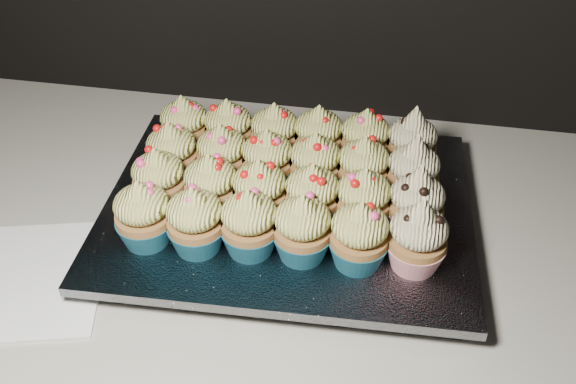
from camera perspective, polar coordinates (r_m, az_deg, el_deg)
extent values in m
cube|color=beige|center=(0.84, -15.55, -3.22)|extent=(2.44, 0.64, 0.04)
cube|color=white|center=(0.78, -22.50, -7.17)|extent=(0.22, 0.22, 0.00)
cube|color=black|center=(0.78, 0.00, -2.22)|extent=(0.41, 0.32, 0.02)
cube|color=silver|center=(0.77, 0.00, -1.27)|extent=(0.45, 0.36, 0.01)
cone|color=#185C74|center=(0.73, -12.50, -3.36)|extent=(0.06, 0.06, 0.03)
ellipsoid|color=#DAD56E|center=(0.70, -12.93, -1.06)|extent=(0.06, 0.06, 0.04)
cone|color=#DAD56E|center=(0.69, -13.20, 0.40)|extent=(0.03, 0.03, 0.02)
cone|color=#185C74|center=(0.71, -8.06, -3.97)|extent=(0.06, 0.06, 0.03)
ellipsoid|color=#DAD56E|center=(0.68, -8.35, -1.64)|extent=(0.06, 0.06, 0.04)
cone|color=#DAD56E|center=(0.67, -8.53, -0.15)|extent=(0.03, 0.03, 0.02)
cone|color=#185C74|center=(0.70, -3.39, -4.22)|extent=(0.06, 0.06, 0.03)
ellipsoid|color=#DAD56E|center=(0.67, -3.51, -1.86)|extent=(0.06, 0.06, 0.04)
cone|color=#DAD56E|center=(0.66, -3.58, -0.35)|extent=(0.03, 0.03, 0.02)
cone|color=#185C74|center=(0.69, 1.25, -4.69)|extent=(0.06, 0.06, 0.03)
ellipsoid|color=#DAD56E|center=(0.67, 1.29, -2.33)|extent=(0.06, 0.06, 0.04)
cone|color=#DAD56E|center=(0.65, 1.32, -0.82)|extent=(0.03, 0.03, 0.02)
cone|color=#185C74|center=(0.69, 6.21, -5.34)|extent=(0.06, 0.06, 0.03)
ellipsoid|color=#DAD56E|center=(0.66, 6.44, -2.99)|extent=(0.06, 0.06, 0.04)
cone|color=#DAD56E|center=(0.65, 6.58, -1.47)|extent=(0.03, 0.03, 0.02)
cone|color=#AD1827|center=(0.69, 11.20, -5.48)|extent=(0.06, 0.06, 0.03)
ellipsoid|color=beige|center=(0.67, 11.60, -3.16)|extent=(0.06, 0.06, 0.04)
cone|color=beige|center=(0.65, 11.91, -1.33)|extent=(0.03, 0.03, 0.03)
cone|color=#185C74|center=(0.77, -11.17, -0.37)|extent=(0.06, 0.06, 0.03)
ellipsoid|color=#DAD56E|center=(0.74, -11.53, 1.89)|extent=(0.06, 0.06, 0.04)
cone|color=#DAD56E|center=(0.73, -11.76, 3.32)|extent=(0.03, 0.03, 0.02)
cone|color=#185C74|center=(0.75, -6.72, -0.92)|extent=(0.06, 0.06, 0.03)
ellipsoid|color=#DAD56E|center=(0.73, -6.94, 1.37)|extent=(0.06, 0.06, 0.04)
cone|color=#DAD56E|center=(0.71, -7.08, 2.84)|extent=(0.03, 0.03, 0.02)
cone|color=#185C74|center=(0.74, -2.49, -1.41)|extent=(0.06, 0.06, 0.03)
ellipsoid|color=#DAD56E|center=(0.71, -2.57, 0.91)|extent=(0.06, 0.06, 0.04)
cone|color=#DAD56E|center=(0.70, -2.63, 2.39)|extent=(0.03, 0.03, 0.02)
cone|color=#185C74|center=(0.73, 2.11, -1.82)|extent=(0.06, 0.06, 0.03)
ellipsoid|color=#DAD56E|center=(0.71, 2.18, 0.51)|extent=(0.06, 0.06, 0.04)
cone|color=#DAD56E|center=(0.69, 2.23, 1.99)|extent=(0.03, 0.03, 0.02)
cone|color=#185C74|center=(0.73, 6.56, -2.18)|extent=(0.06, 0.06, 0.03)
ellipsoid|color=#DAD56E|center=(0.71, 6.78, 0.14)|extent=(0.06, 0.06, 0.04)
cone|color=#DAD56E|center=(0.69, 6.92, 1.62)|extent=(0.03, 0.03, 0.02)
cone|color=#AD1827|center=(0.73, 11.08, -2.52)|extent=(0.06, 0.06, 0.03)
ellipsoid|color=beige|center=(0.71, 11.45, -0.22)|extent=(0.06, 0.06, 0.04)
cone|color=beige|center=(0.69, 11.74, 1.57)|extent=(0.03, 0.03, 0.03)
cone|color=#185C74|center=(0.81, -10.08, 2.02)|extent=(0.06, 0.06, 0.03)
ellipsoid|color=#DAD56E|center=(0.79, -10.38, 4.23)|extent=(0.06, 0.06, 0.04)
cone|color=#DAD56E|center=(0.77, -10.58, 5.63)|extent=(0.03, 0.03, 0.02)
cone|color=#185C74|center=(0.80, -5.76, 1.88)|extent=(0.06, 0.06, 0.03)
ellipsoid|color=#DAD56E|center=(0.77, -5.94, 4.12)|extent=(0.06, 0.06, 0.04)
cone|color=#DAD56E|center=(0.76, -6.05, 5.54)|extent=(0.03, 0.03, 0.02)
cone|color=#185C74|center=(0.78, -1.80, 1.42)|extent=(0.06, 0.06, 0.03)
ellipsoid|color=#DAD56E|center=(0.76, -1.86, 3.68)|extent=(0.06, 0.06, 0.04)
cone|color=#DAD56E|center=(0.75, -1.89, 5.12)|extent=(0.03, 0.03, 0.02)
cone|color=#185C74|center=(0.78, 2.38, 1.09)|extent=(0.06, 0.06, 0.03)
ellipsoid|color=#DAD56E|center=(0.76, 2.45, 3.37)|extent=(0.06, 0.06, 0.04)
cone|color=#DAD56E|center=(0.74, 2.50, 4.81)|extent=(0.03, 0.03, 0.02)
cone|color=#185C74|center=(0.78, 6.55, 0.74)|extent=(0.06, 0.06, 0.03)
ellipsoid|color=#DAD56E|center=(0.75, 6.76, 3.01)|extent=(0.06, 0.06, 0.04)
cone|color=#DAD56E|center=(0.74, 6.89, 4.44)|extent=(0.03, 0.03, 0.02)
cone|color=#AD1827|center=(0.78, 10.83, 0.26)|extent=(0.06, 0.06, 0.03)
ellipsoid|color=beige|center=(0.75, 11.17, 2.51)|extent=(0.06, 0.06, 0.04)
cone|color=beige|center=(0.74, 11.43, 4.25)|extent=(0.03, 0.03, 0.03)
cone|color=#185C74|center=(0.85, -9.02, 4.48)|extent=(0.06, 0.06, 0.03)
ellipsoid|color=#DAD56E|center=(0.83, -9.28, 6.63)|extent=(0.06, 0.06, 0.04)
cone|color=#DAD56E|center=(0.82, -9.45, 7.98)|extent=(0.03, 0.03, 0.02)
cone|color=#185C74|center=(0.84, -5.23, 4.19)|extent=(0.06, 0.06, 0.03)
ellipsoid|color=#DAD56E|center=(0.82, -5.38, 6.37)|extent=(0.06, 0.06, 0.04)
cone|color=#DAD56E|center=(0.81, -5.48, 7.74)|extent=(0.03, 0.03, 0.02)
cone|color=#185C74|center=(0.83, -1.17, 3.84)|extent=(0.06, 0.06, 0.03)
ellipsoid|color=#DAD56E|center=(0.81, -1.21, 6.04)|extent=(0.06, 0.06, 0.04)
cone|color=#DAD56E|center=(0.80, -1.23, 7.43)|extent=(0.03, 0.03, 0.02)
cone|color=#185C74|center=(0.83, 2.67, 3.63)|extent=(0.06, 0.06, 0.03)
ellipsoid|color=#DAD56E|center=(0.80, 2.75, 5.83)|extent=(0.06, 0.06, 0.04)
cone|color=#DAD56E|center=(0.79, 2.80, 7.22)|extent=(0.03, 0.03, 0.02)
cone|color=#185C74|center=(0.82, 6.72, 3.27)|extent=(0.06, 0.06, 0.03)
ellipsoid|color=#DAD56E|center=(0.80, 6.92, 5.47)|extent=(0.06, 0.06, 0.04)
cone|color=#DAD56E|center=(0.79, 7.05, 6.86)|extent=(0.03, 0.03, 0.02)
cone|color=#AD1827|center=(0.82, 10.73, 2.82)|extent=(0.06, 0.06, 0.03)
ellipsoid|color=beige|center=(0.80, 11.05, 5.01)|extent=(0.06, 0.06, 0.04)
cone|color=beige|center=(0.79, 11.30, 6.69)|extent=(0.03, 0.03, 0.03)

